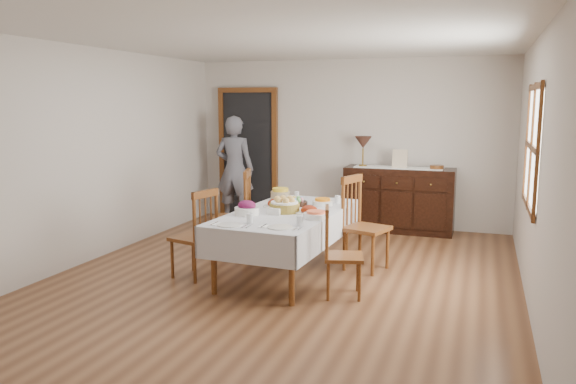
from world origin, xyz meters
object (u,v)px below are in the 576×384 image
(chair_left_far, at_px, (236,213))
(chair_right_far, at_px, (362,222))
(sideboard, at_px, (399,199))
(person, at_px, (235,166))
(dining_table, at_px, (287,219))
(table_lamp, at_px, (363,143))
(chair_left_near, at_px, (197,233))
(chair_right_near, at_px, (339,252))

(chair_left_far, distance_m, chair_right_far, 1.61)
(chair_left_far, bearing_deg, sideboard, 124.36)
(person, bearing_deg, dining_table, 121.08)
(dining_table, relative_size, sideboard, 1.35)
(chair_left_far, relative_size, table_lamp, 2.41)
(dining_table, height_order, person, person)
(chair_left_near, xyz_separation_m, table_lamp, (1.22, 3.02, 0.82))
(sideboard, xyz_separation_m, table_lamp, (-0.56, -0.03, 0.84))
(sideboard, relative_size, table_lamp, 3.51)
(chair_left_far, bearing_deg, person, -171.62)
(dining_table, bearing_deg, chair_left_far, 153.23)
(chair_right_near, height_order, chair_right_far, chair_right_far)
(sideboard, relative_size, person, 0.88)
(chair_right_far, bearing_deg, sideboard, 13.75)
(dining_table, relative_size, chair_right_near, 2.40)
(chair_left_far, xyz_separation_m, chair_right_far, (1.61, 0.01, -0.01))
(chair_right_near, xyz_separation_m, chair_right_far, (0.02, 1.01, 0.09))
(dining_table, distance_m, sideboard, 2.76)
(chair_left_near, relative_size, chair_right_near, 1.10)
(dining_table, xyz_separation_m, person, (-1.74, 2.41, 0.28))
(table_lamp, bearing_deg, chair_left_far, -119.36)
(chair_right_near, bearing_deg, table_lamp, -7.61)
(sideboard, bearing_deg, chair_left_far, -129.22)
(person, xyz_separation_m, table_lamp, (2.06, 0.17, 0.40))
(chair_right_near, relative_size, sideboard, 0.56)
(chair_left_near, distance_m, sideboard, 3.53)
(chair_right_near, xyz_separation_m, table_lamp, (-0.41, 3.08, 0.86))
(chair_left_near, bearing_deg, table_lamp, 172.32)
(chair_right_far, distance_m, sideboard, 2.11)
(person, bearing_deg, chair_left_far, 110.06)
(person, bearing_deg, sideboard, 179.82)
(chair_left_near, xyz_separation_m, chair_right_near, (1.63, -0.06, -0.05))
(dining_table, distance_m, person, 2.98)
(chair_left_near, distance_m, chair_left_far, 0.94)
(table_lamp, bearing_deg, person, -175.17)
(sideboard, xyz_separation_m, person, (-2.61, -0.21, 0.44))
(person, bearing_deg, chair_right_far, 137.91)
(chair_left_near, xyz_separation_m, chair_right_far, (1.65, 0.94, 0.05))
(chair_left_far, relative_size, chair_right_far, 1.01)
(chair_right_far, relative_size, person, 0.59)
(chair_left_far, height_order, table_lamp, table_lamp)
(chair_right_near, bearing_deg, sideboard, -17.89)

